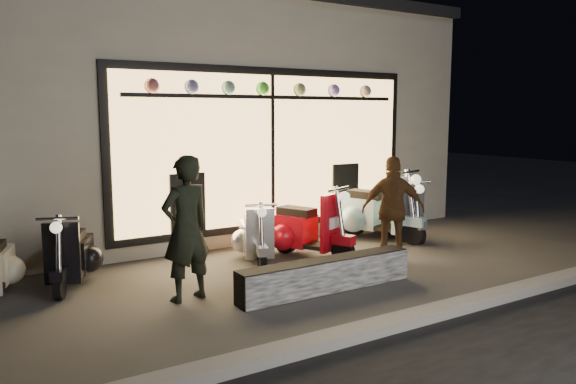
% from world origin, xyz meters
% --- Properties ---
extents(ground, '(40.00, 40.00, 0.00)m').
position_xyz_m(ground, '(0.00, 0.00, 0.00)').
color(ground, '#383533').
rests_on(ground, ground).
extents(kerb, '(40.00, 0.25, 0.12)m').
position_xyz_m(kerb, '(0.00, -2.00, 0.06)').
color(kerb, slate).
rests_on(kerb, ground).
extents(shop_building, '(10.20, 6.23, 4.20)m').
position_xyz_m(shop_building, '(0.00, 4.98, 2.10)').
color(shop_building, beige).
rests_on(shop_building, ground).
extents(graffiti_barrier, '(2.37, 0.28, 0.40)m').
position_xyz_m(graffiti_barrier, '(0.04, -0.65, 0.20)').
color(graffiti_barrier, black).
rests_on(graffiti_barrier, ground).
extents(scooter_silver, '(0.68, 1.23, 0.89)m').
position_xyz_m(scooter_silver, '(0.02, 1.10, 0.36)').
color(scooter_silver, black).
rests_on(scooter_silver, ground).
extents(scooter_red, '(0.83, 1.44, 1.05)m').
position_xyz_m(scooter_red, '(0.70, 0.96, 0.42)').
color(scooter_red, black).
rests_on(scooter_red, ground).
extents(scooter_black, '(0.75, 1.27, 0.92)m').
position_xyz_m(scooter_black, '(-2.50, 1.34, 0.37)').
color(scooter_black, black).
rests_on(scooter_black, ground).
extents(scooter_blue, '(0.89, 1.61, 1.16)m').
position_xyz_m(scooter_blue, '(2.41, 1.37, 0.47)').
color(scooter_blue, black).
rests_on(scooter_blue, ground).
extents(scooter_grey, '(0.60, 1.40, 0.99)m').
position_xyz_m(scooter_grey, '(2.90, 1.26, 0.40)').
color(scooter_grey, black).
rests_on(scooter_grey, ground).
extents(man, '(0.68, 0.51, 1.68)m').
position_xyz_m(man, '(-1.51, -0.06, 0.84)').
color(man, black).
rests_on(man, ground).
extents(woman, '(0.95, 0.82, 1.54)m').
position_xyz_m(woman, '(1.67, -0.03, 0.77)').
color(woman, brown).
rests_on(woman, ground).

